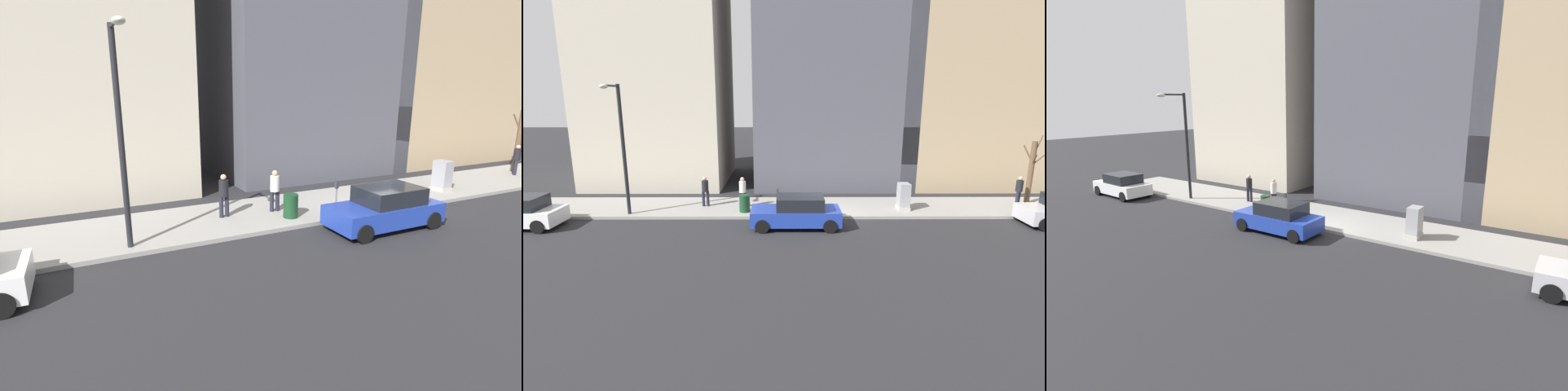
{
  "view_description": "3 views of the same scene",
  "coord_description": "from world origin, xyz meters",
  "views": [
    {
      "loc": [
        -11.84,
        11.47,
        5.05
      ],
      "look_at": [
        1.31,
        5.12,
        1.03
      ],
      "focal_mm": 28.0,
      "sensor_mm": 36.0,
      "label": 1
    },
    {
      "loc": [
        -19.69,
        2.09,
        6.15
      ],
      "look_at": [
        1.43,
        1.99,
        0.89
      ],
      "focal_mm": 28.0,
      "sensor_mm": 36.0,
      "label": 2
    },
    {
      "loc": [
        -15.92,
        -10.36,
        6.29
      ],
      "look_at": [
        0.68,
        1.08,
        1.5
      ],
      "focal_mm": 28.0,
      "sensor_mm": 36.0,
      "label": 3
    }
  ],
  "objects": [
    {
      "name": "pedestrian_midblock",
      "position": [
        1.86,
        4.25,
        1.09
      ],
      "size": [
        0.36,
        0.4,
        1.66
      ],
      "rotation": [
        0.0,
        0.0,
        4.6
      ],
      "color": "#1E1E2D",
      "rests_on": "sidewalk"
    },
    {
      "name": "sidewalk",
      "position": [
        2.0,
        0.0,
        0.07
      ],
      "size": [
        4.0,
        36.0,
        0.15
      ],
      "primitive_type": "cube",
      "color": "gray",
      "rests_on": "ground"
    },
    {
      "name": "utility_box",
      "position": [
        1.3,
        -4.39,
        0.85
      ],
      "size": [
        0.83,
        0.61,
        1.43
      ],
      "color": "#A8A399",
      "rests_on": "sidewalk"
    },
    {
      "name": "trash_bin",
      "position": [
        0.9,
        4.06,
        0.6
      ],
      "size": [
        0.56,
        0.56,
        0.9
      ],
      "primitive_type": "cylinder",
      "color": "#14381E",
      "rests_on": "sidewalk"
    },
    {
      "name": "pedestrian_near_meter",
      "position": [
        2.01,
        -10.95,
        1.09
      ],
      "size": [
        0.36,
        0.36,
        1.66
      ],
      "rotation": [
        0.0,
        0.0,
        5.48
      ],
      "color": "#1E1E2D",
      "rests_on": "sidewalk"
    },
    {
      "name": "parked_car_blue",
      "position": [
        -1.24,
        1.41,
        0.74
      ],
      "size": [
        1.94,
        4.21,
        1.52
      ],
      "rotation": [
        0.0,
        0.0,
        0.0
      ],
      "color": "#1E389E",
      "rests_on": "ground"
    },
    {
      "name": "parking_meter",
      "position": [
        0.45,
        2.32,
        0.98
      ],
      "size": [
        0.14,
        0.1,
        1.35
      ],
      "color": "slate",
      "rests_on": "sidewalk"
    },
    {
      "name": "ground_plane",
      "position": [
        0.0,
        0.0,
        0.0
      ],
      "size": [
        120.0,
        120.0,
        0.0
      ],
      "primitive_type": "plane",
      "color": "#232326"
    },
    {
      "name": "bare_tree",
      "position": [
        2.6,
        -11.84,
        2.02
      ],
      "size": [
        1.29,
        1.67,
        3.83
      ],
      "color": "brown",
      "rests_on": "sidewalk"
    },
    {
      "name": "pedestrian_far_corner",
      "position": [
        2.03,
        6.32,
        1.09
      ],
      "size": [
        0.36,
        0.4,
        1.66
      ],
      "rotation": [
        0.0,
        0.0,
        1.67
      ],
      "color": "#1E1E2D",
      "rests_on": "sidewalk"
    },
    {
      "name": "streetlamp",
      "position": [
        0.28,
        10.01,
        4.02
      ],
      "size": [
        1.97,
        0.32,
        6.5
      ],
      "color": "black",
      "rests_on": "sidewalk"
    }
  ]
}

